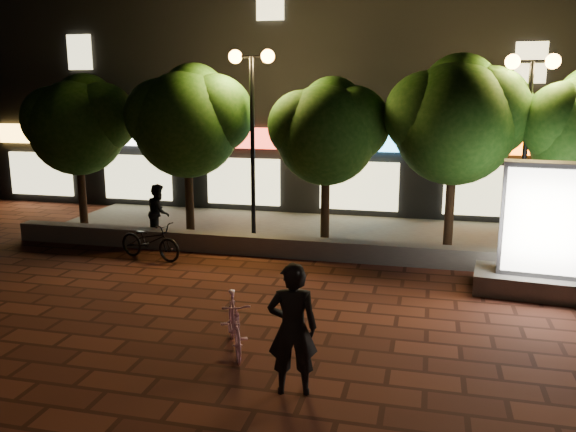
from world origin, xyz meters
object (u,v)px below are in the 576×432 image
(tree_right, at_px, (457,116))
(pedestrian, at_px, (159,212))
(rider, at_px, (293,329))
(street_lamp_left, at_px, (252,97))
(scooter_pink, at_px, (234,323))
(street_lamp_right, at_px, (529,104))
(ad_kiosk, at_px, (542,242))
(scooter_parked, at_px, (150,241))
(tree_left, at_px, (189,118))
(tree_mid, at_px, (328,128))
(tree_far_left, at_px, (79,121))

(tree_right, bearing_deg, pedestrian, -173.37)
(rider, bearing_deg, street_lamp_left, -83.21)
(scooter_pink, bearing_deg, street_lamp_right, 27.35)
(ad_kiosk, xyz_separation_m, scooter_parked, (-9.15, 0.43, -0.65))
(scooter_parked, bearing_deg, scooter_pink, -126.99)
(tree_right, relative_size, rider, 2.62)
(tree_right, relative_size, scooter_parked, 2.77)
(pedestrian, bearing_deg, tree_left, -51.98)
(ad_kiosk, relative_size, scooter_parked, 1.53)
(tree_mid, distance_m, scooter_pink, 7.60)
(tree_mid, distance_m, street_lamp_left, 2.22)
(tree_left, relative_size, tree_right, 0.97)
(ad_kiosk, distance_m, scooter_parked, 9.18)
(street_lamp_left, bearing_deg, scooter_parked, -132.30)
(pedestrian, bearing_deg, rider, -160.69)
(tree_mid, xyz_separation_m, ad_kiosk, (5.04, -2.95, -2.08))
(tree_far_left, bearing_deg, tree_mid, -0.00)
(tree_mid, bearing_deg, scooter_pink, -92.45)
(tree_far_left, height_order, tree_mid, tree_far_left)
(scooter_parked, bearing_deg, tree_mid, -45.19)
(rider, bearing_deg, scooter_parked, -62.26)
(ad_kiosk, bearing_deg, tree_far_left, 166.79)
(tree_far_left, xyz_separation_m, tree_left, (3.50, 0.00, 0.15))
(tree_far_left, distance_m, pedestrian, 3.88)
(tree_mid, xyz_separation_m, rider, (0.94, -8.20, -2.25))
(street_lamp_right, xyz_separation_m, scooter_parked, (-9.05, -2.26, -3.41))
(scooter_parked, bearing_deg, tree_left, 10.83)
(street_lamp_right, distance_m, rider, 9.36)
(tree_left, height_order, rider, tree_left)
(tree_left, xyz_separation_m, tree_mid, (4.00, -0.00, -0.23))
(tree_right, bearing_deg, tree_far_left, -180.00)
(rider, bearing_deg, scooter_pink, -55.58)
(street_lamp_right, relative_size, scooter_parked, 2.72)
(tree_far_left, bearing_deg, street_lamp_left, -2.76)
(scooter_parked, bearing_deg, street_lamp_left, -29.04)
(street_lamp_right, xyz_separation_m, scooter_pink, (-5.25, -6.82, -3.42))
(rider, bearing_deg, tree_mid, -97.33)
(tree_left, relative_size, street_lamp_right, 0.98)
(tree_far_left, xyz_separation_m, street_lamp_right, (12.45, -0.26, 0.60))
(tree_right, xyz_separation_m, street_lamp_right, (1.64, -0.26, 0.33))
(tree_far_left, bearing_deg, pedestrian, -17.70)
(tree_left, distance_m, rider, 9.88)
(tree_left, bearing_deg, scooter_pink, -62.48)
(street_lamp_left, xyz_separation_m, pedestrian, (-2.56, -0.66, -3.16))
(tree_far_left, distance_m, ad_kiosk, 13.06)
(tree_far_left, distance_m, scooter_pink, 10.48)
(tree_right, xyz_separation_m, rider, (-2.37, -8.20, -2.60))
(street_lamp_left, height_order, ad_kiosk, street_lamp_left)
(tree_left, height_order, tree_right, tree_right)
(tree_left, distance_m, pedestrian, 2.80)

